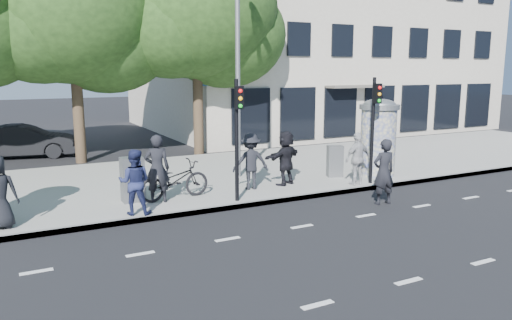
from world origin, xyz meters
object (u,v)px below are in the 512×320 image
ped_f (286,158)px  cabinet_right (335,161)px  ped_e (358,159)px  street_lamp (238,38)px  ped_c (135,182)px  ped_d (251,161)px  traffic_pole_near (237,127)px  ped_b (157,169)px  man_road (384,172)px  car_mid (24,141)px  cabinet_left (133,180)px  ad_column_right (378,136)px  traffic_pole_far (374,119)px  bicycle (175,180)px

ped_f → cabinet_right: 2.15m
ped_e → ped_f: bearing=-32.5°
street_lamp → ped_c: size_ratio=4.76×
ped_d → traffic_pole_near: bearing=60.8°
traffic_pole_near → street_lamp: 4.07m
cabinet_right → ped_f: bearing=-153.1°
street_lamp → ped_b: (-3.42, -1.90, -3.69)m
man_road → car_mid: (-8.65, 12.98, -0.23)m
cabinet_left → cabinet_right: size_ratio=1.17×
ad_column_right → traffic_pole_near: (-5.80, -0.91, 0.69)m
street_lamp → ped_d: size_ratio=4.64×
cabinet_right → car_mid: bearing=153.3°
ped_c → car_mid: bearing=-55.3°
traffic_pole_far → ped_b: (-6.82, 0.94, -1.13)m
ad_column_right → cabinet_right: (-1.46, 0.47, -0.85)m
ped_b → ped_c: (-0.85, -0.88, -0.11)m
ad_column_right → traffic_pole_far: traffic_pole_far is taller
bicycle → cabinet_left: cabinet_left is taller
cabinet_left → car_mid: size_ratio=0.29×
cabinet_right → car_mid: 13.53m
traffic_pole_near → man_road: bearing=-24.2°
ped_b → bicycle: size_ratio=0.91×
traffic_pole_near → man_road: (3.77, -1.70, -1.29)m
ad_column_right → ped_c: size_ratio=1.58×
bicycle → man_road: bearing=-124.5°
street_lamp → ped_d: (-0.43, -1.72, -3.78)m
ped_e → cabinet_left: size_ratio=1.34×
street_lamp → ped_f: (0.82, -1.71, -3.78)m
ped_f → car_mid: 12.39m
traffic_pole_far → ped_b: 6.98m
street_lamp → cabinet_right: bearing=-26.6°
ped_e → ped_f: ped_f is taller
ped_b → ped_d: ped_b is taller
ped_c → cabinet_right: size_ratio=1.56×
street_lamp → cabinet_left: size_ratio=6.36×
ped_f → bicycle: 3.73m
traffic_pole_far → cabinet_left: traffic_pole_far is taller
ped_b → car_mid: (-2.86, 10.34, -0.39)m
traffic_pole_far → cabinet_left: 7.67m
street_lamp → man_road: bearing=-62.4°
ad_column_right → car_mid: size_ratio=0.61×
ped_b → car_mid: bearing=-57.7°
ped_c → ped_d: 3.98m
street_lamp → ped_e: bearing=-44.3°
ped_c → ped_e: ped_e is taller
ped_c → ped_d: size_ratio=0.97×
ped_c → car_mid: ped_c is taller
traffic_pole_near → man_road: traffic_pole_near is taller
traffic_pole_near → street_lamp: bearing=63.8°
traffic_pole_near → car_mid: 12.39m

